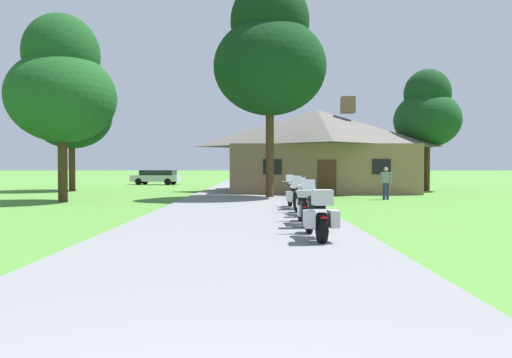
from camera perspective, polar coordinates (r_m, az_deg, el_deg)
name	(u,v)px	position (r m, az deg, el deg)	size (l,w,h in m)	color
ground_plane	(244,203)	(21.64, -1.53, -2.96)	(500.00, 500.00, 0.00)	#4C8433
asphalt_driveway	(242,206)	(19.65, -1.67, -3.31)	(6.40, 80.00, 0.06)	slate
motorcycle_black_nearest_to_camera	(316,214)	(10.42, 7.29, -4.30)	(0.80, 2.08, 1.30)	black
motorcycle_green_second_in_row	(302,205)	(13.05, 5.62, -3.11)	(0.66, 2.08, 1.30)	black
motorcycle_black_third_in_row	(301,198)	(15.77, 5.48, -2.33)	(0.70, 2.08, 1.30)	black
motorcycle_black_farthest_in_row	(293,194)	(18.27, 4.50, -1.85)	(0.84, 2.08, 1.30)	black
stone_lodge	(316,150)	(32.49, 7.31, 3.56)	(12.27, 9.25, 6.49)	#896B4C
bystander_gray_shirt_near_lodge	(384,182)	(24.86, 15.36, -0.30)	(0.51, 0.35, 1.67)	navy
tree_by_lodge_front	(269,54)	(26.02, 1.53, 14.96)	(6.05, 6.05, 11.73)	#422D19
tree_left_far	(70,105)	(36.02, -21.70, 8.32)	(5.61, 5.61, 9.74)	#422D19
tree_right_of_lodge	(426,113)	(35.60, 19.94, 7.61)	(4.63, 4.63, 8.60)	#422D19
tree_left_near	(60,85)	(24.67, -22.70, 10.55)	(5.10, 5.10, 8.97)	#422D19
parked_silver_suv_far_left	(155,177)	(45.94, -12.14, 0.28)	(4.79, 2.37, 1.40)	#ADAFB7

